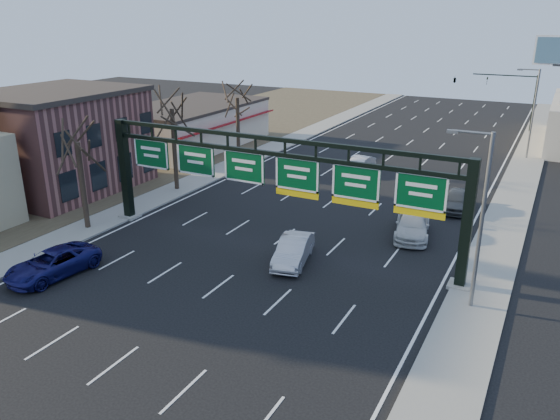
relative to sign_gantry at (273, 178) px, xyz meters
The scene contains 19 objects.
ground 9.24m from the sign_gantry, 91.15° to the right, with size 160.00×160.00×0.00m, color black.
sidewalk_left 18.24m from the sign_gantry, 137.20° to the left, with size 3.00×120.00×0.12m, color gray.
sidewalk_right 18.02m from the sign_gantry, 43.51° to the left, with size 3.00×120.00×0.12m, color gray.
dirt_strip_left 28.25m from the sign_gantry, 154.50° to the left, with size 21.00×120.00×0.06m, color #473D2B.
lane_markings 12.86m from the sign_gantry, 90.76° to the left, with size 21.60×120.00×0.01m, color white.
sign_gantry is the anchor object (origin of this frame).
brick_block 21.87m from the sign_gantry, behind, with size 10.40×12.40×8.30m.
cream_strip 30.24m from the sign_gantry, 135.86° to the left, with size 10.90×18.40×4.70m.
tree_gantry 13.53m from the sign_gantry, 166.97° to the right, with size 3.60×3.60×8.48m.
tree_mid 15.08m from the sign_gantry, 151.63° to the left, with size 3.60×3.60×9.24m.
tree_far 21.57m from the sign_gantry, 127.32° to the left, with size 3.60×3.60×8.86m.
streetlight_near 12.48m from the sign_gantry, ahead, with size 2.15×0.22×9.00m.
streetlight_far 34.29m from the sign_gantry, 68.96° to the left, with size 2.15×0.22×9.00m.
traffic_signal_mast 47.33m from the sign_gantry, 83.29° to the left, with size 10.16×0.54×7.00m.
car_blue_suv 13.58m from the sign_gantry, 135.01° to the right, with size 2.48×5.38×1.50m, color #141354.
car_silver_sedan 4.60m from the sign_gantry, 32.77° to the right, with size 1.65×4.73×1.56m, color #AFAFB4.
car_white_wagon 10.26m from the sign_gantry, 39.62° to the left, with size 2.16×5.31×1.54m, color silver.
car_grey_far 16.00m from the sign_gantry, 54.88° to the left, with size 1.83×4.55×1.55m, color #414446.
car_silver_distant 19.82m from the sign_gantry, 93.43° to the left, with size 1.50×4.30×1.42m, color silver.
Camera 1 is at (15.26, -20.08, 14.02)m, focal length 35.00 mm.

